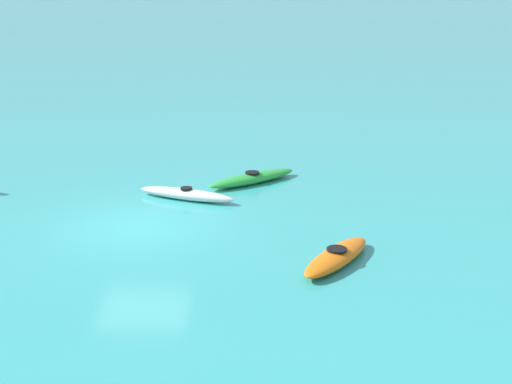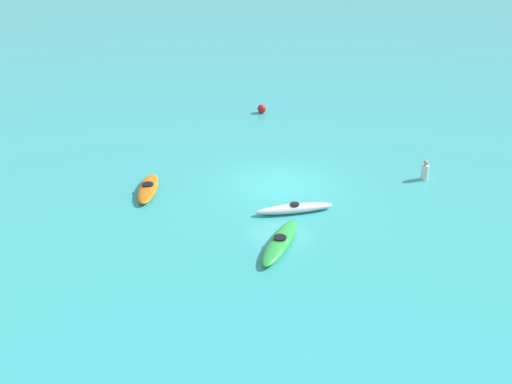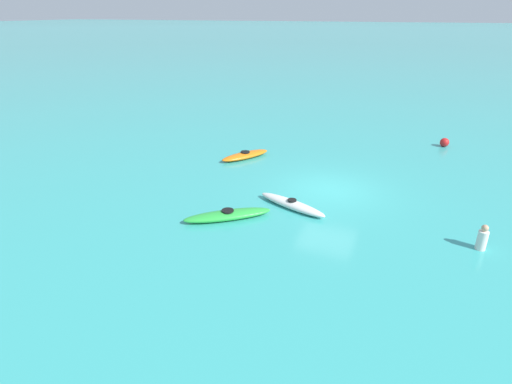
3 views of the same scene
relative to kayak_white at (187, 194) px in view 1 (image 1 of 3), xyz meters
name	(u,v)px [view 1 (image 1 of 3)]	position (x,y,z in m)	size (l,w,h in m)	color
ground_plane	(140,226)	(2.35, -1.00, -0.16)	(600.00, 600.00, 0.00)	#38ADA8
kayak_white	(187,194)	(0.00, 0.00, 0.00)	(1.62, 3.08, 0.37)	white
kayak_orange	(337,257)	(4.77, 4.03, 0.00)	(2.79, 2.12, 0.37)	orange
kayak_green	(252,178)	(-1.75, 1.92, 0.00)	(2.55, 3.03, 0.37)	green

